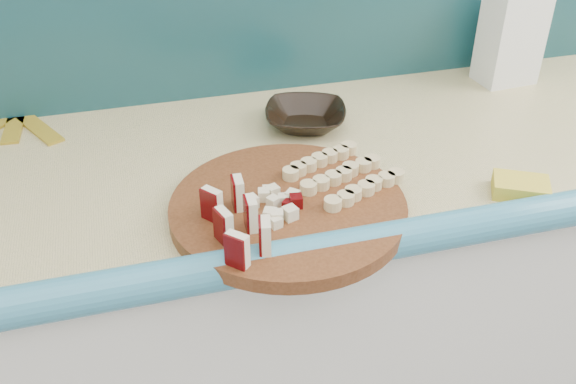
% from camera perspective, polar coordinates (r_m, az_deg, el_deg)
% --- Properties ---
extents(kitchen_counter, '(2.20, 0.63, 0.91)m').
position_cam_1_polar(kitchen_counter, '(1.47, -3.71, -12.48)').
color(kitchen_counter, white).
rests_on(kitchen_counter, ground).
extents(cutting_board, '(0.50, 0.50, 0.02)m').
position_cam_1_polar(cutting_board, '(1.03, -0.00, -1.48)').
color(cutting_board, '#46230F').
rests_on(cutting_board, kitchen_counter).
extents(apple_wedges, '(0.09, 0.17, 0.05)m').
position_cam_1_polar(apple_wedges, '(0.94, -4.53, -2.49)').
color(apple_wedges, '#F1E4C1').
rests_on(apple_wedges, cutting_board).
extents(apple_chunks, '(0.06, 0.07, 0.02)m').
position_cam_1_polar(apple_chunks, '(1.00, -1.10, -0.98)').
color(apple_chunks, beige).
rests_on(apple_chunks, cutting_board).
extents(banana_slices, '(0.20, 0.19, 0.02)m').
position_cam_1_polar(banana_slices, '(1.08, 4.83, 1.61)').
color(banana_slices, '#D8BF84').
rests_on(banana_slices, cutting_board).
extents(brown_bowl, '(0.20, 0.20, 0.04)m').
position_cam_1_polar(brown_bowl, '(1.29, 1.57, 6.66)').
color(brown_bowl, black).
rests_on(brown_bowl, kitchen_counter).
extents(flour_bag, '(0.13, 0.10, 0.21)m').
position_cam_1_polar(flour_bag, '(1.54, 19.23, 12.96)').
color(flour_bag, white).
rests_on(flour_bag, kitchen_counter).
extents(sponge, '(0.11, 0.10, 0.03)m').
position_cam_1_polar(sponge, '(1.15, 19.97, 0.39)').
color(sponge, yellow).
rests_on(sponge, kitchen_counter).
extents(banana_peel, '(0.22, 0.18, 0.01)m').
position_cam_1_polar(banana_peel, '(1.39, -23.31, 5.18)').
color(banana_peel, gold).
rests_on(banana_peel, kitchen_counter).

